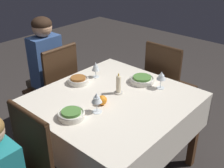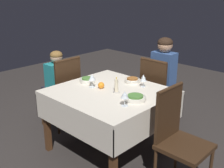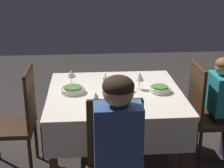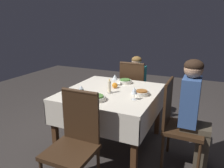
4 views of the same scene
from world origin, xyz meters
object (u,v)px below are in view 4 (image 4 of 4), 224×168
Objects in this scene: person_adult_denim at (194,109)px; orange_fruit at (115,85)px; person_child_teal at (137,83)px; bowl_west at (125,81)px; dining_table at (111,98)px; chair_north at (177,120)px; wine_glass_north at (134,91)px; wine_glass_west at (115,78)px; wine_glass_east at (81,89)px; bowl_east at (96,98)px; chair_east at (75,139)px; bowl_north at (142,93)px; chair_west at (134,88)px; candle_centerpiece at (109,88)px.

person_adult_denim reaches higher than orange_fruit.
person_adult_denim is 1.48m from person_child_teal.
orange_fruit reaches higher than bowl_west.
chair_north is at bearing 85.85° from dining_table.
wine_glass_west is (-0.41, -0.41, 0.01)m from wine_glass_north.
wine_glass_east is (0.33, -1.19, 0.16)m from person_adult_denim.
orange_fruit is at bearing 23.46° from wine_glass_west.
person_adult_denim is 1.06m from bowl_east.
person_child_teal is at bearing -163.78° from wine_glass_north.
chair_east is at bearing 90.31° from person_child_teal.
wine_glass_west is 0.13m from orange_fruit.
person_adult_denim is at bearing 100.69° from wine_glass_north.
bowl_north is 1.15× the size of wine_glass_west.
bowl_east is at bearing 89.08° from chair_west.
bowl_east is at bearing -1.85° from dining_table.
orange_fruit is at bearing 91.42° from chair_east.
wine_glass_west is at bearing 84.79° from chair_west.
chair_east is at bearing -23.26° from bowl_north.
chair_east reaches higher than wine_glass_west.
person_adult_denim is at bearing 79.35° from orange_fruit.
chair_east reaches higher than bowl_west.
chair_east is 0.98m from bowl_north.
chair_east is (1.73, 0.01, 0.00)m from chair_west.
chair_east is at bearing -0.67° from bowl_west.
bowl_east is 0.29m from candle_centerpiece.
chair_west reaches higher than wine_glass_north.
person_adult_denim reaches higher than chair_east.
orange_fruit reaches higher than bowl_east.
person_adult_denim is at bearing 105.41° from wine_glass_east.
wine_glass_east is (0.21, -0.56, 0.01)m from wine_glass_north.
candle_centerpiece reaches higher than bowl_east.
wine_glass_north is at bearing 45.31° from wine_glass_west.
person_adult_denim is at bearing 136.80° from chair_west.
person_child_teal is at bearing 41.88° from person_adult_denim.
person_child_teal is (-1.10, -0.83, 0.04)m from chair_north.
wine_glass_north reaches higher than bowl_west.
wine_glass_east is at bearing -34.61° from candle_centerpiece.
bowl_north is 2.48× the size of orange_fruit.
person_adult_denim reaches higher than dining_table.
person_adult_denim is 6.77× the size of bowl_north.
person_adult_denim reaches higher than wine_glass_west.
wine_glass_west is (-0.29, -1.04, 0.17)m from person_adult_denim.
wine_glass_east is at bearing -19.92° from orange_fruit.
orange_fruit is (-0.52, 0.19, -0.07)m from wine_glass_east.
dining_table is 0.48m from wine_glass_east.
person_child_teal is (-1.10, -0.99, -0.12)m from person_adult_denim.
wine_glass_north is at bearing 110.53° from wine_glass_east.
chair_east reaches higher than wine_glass_north.
bowl_north is 1.01× the size of candle_centerpiece.
chair_north is 1.00× the size of chair_west.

